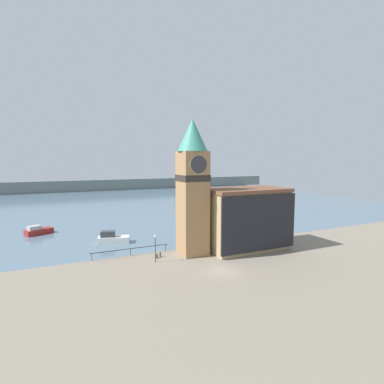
{
  "coord_description": "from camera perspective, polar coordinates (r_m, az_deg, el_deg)",
  "views": [
    {
      "loc": [
        -18.64,
        -31.05,
        13.64
      ],
      "look_at": [
        -1.45,
        5.89,
        9.4
      ],
      "focal_mm": 28.0,
      "sensor_mm": 36.0,
      "label": 1
    }
  ],
  "objects": [
    {
      "name": "ground_plane",
      "position": [
        38.7,
        5.82,
        -14.72
      ],
      "size": [
        160.0,
        160.0,
        0.0
      ],
      "primitive_type": "plane",
      "color": "gray"
    },
    {
      "name": "water",
      "position": [
        104.64,
        -14.49,
        -1.73
      ],
      "size": [
        160.0,
        120.0,
        0.0
      ],
      "color": "slate",
      "rests_on": "ground_plane"
    },
    {
      "name": "far_shoreline",
      "position": [
        143.71,
        -17.43,
        1.23
      ],
      "size": [
        180.0,
        3.0,
        5.0
      ],
      "color": "slate",
      "rests_on": "water"
    },
    {
      "name": "pier_railing",
      "position": [
        44.74,
        -11.65,
        -10.64
      ],
      "size": [
        11.28,
        0.08,
        1.09
      ],
      "color": "#232328",
      "rests_on": "ground_plane"
    },
    {
      "name": "clock_tower",
      "position": [
        43.06,
        0.12,
        1.61
      ],
      "size": [
        4.34,
        4.34,
        19.58
      ],
      "color": "#9E754C",
      "rests_on": "ground_plane"
    },
    {
      "name": "pier_building",
      "position": [
        47.49,
        10.14,
        -4.96
      ],
      "size": [
        12.87,
        7.55,
        9.43
      ],
      "color": "tan",
      "rests_on": "ground_plane"
    },
    {
      "name": "boat_near",
      "position": [
        52.19,
        -14.91,
        -8.55
      ],
      "size": [
        5.46,
        3.37,
        2.02
      ],
      "rotation": [
        0.0,
        0.0,
        -0.29
      ],
      "color": "silver",
      "rests_on": "water"
    },
    {
      "name": "boat_far",
      "position": [
        63.17,
        -27.26,
        -6.59
      ],
      "size": [
        5.09,
        3.88,
        1.72
      ],
      "rotation": [
        0.0,
        0.0,
        0.45
      ],
      "color": "maroon",
      "rests_on": "water"
    },
    {
      "name": "mooring_bollard_near",
      "position": [
        43.29,
        -6.75,
        -11.96
      ],
      "size": [
        0.38,
        0.38,
        0.69
      ],
      "color": "brown",
      "rests_on": "ground_plane"
    },
    {
      "name": "mooring_bollard_far",
      "position": [
        43.87,
        -6.09,
        -11.66
      ],
      "size": [
        0.28,
        0.28,
        0.73
      ],
      "color": "brown",
      "rests_on": "ground_plane"
    },
    {
      "name": "lamp_post",
      "position": [
        41.08,
        -7.01,
        -9.66
      ],
      "size": [
        0.32,
        0.32,
        3.72
      ],
      "color": "#2D2D33",
      "rests_on": "ground_plane"
    }
  ]
}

